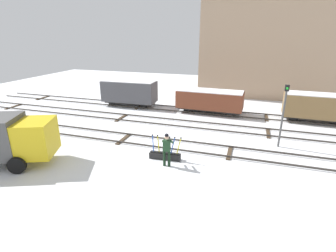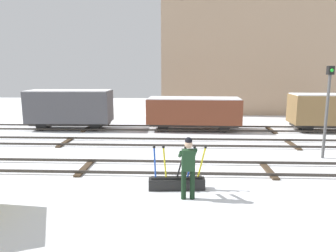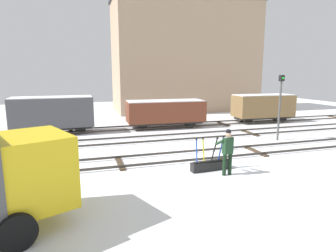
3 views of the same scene
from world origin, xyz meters
name	(u,v)px [view 1 (image 1 of 3)]	position (x,y,z in m)	size (l,w,h in m)	color
ground_plane	(173,146)	(0.00, 0.00, 0.00)	(60.00, 60.00, 0.00)	white
track_main_line	(173,144)	(0.00, 0.00, 0.11)	(44.00, 1.94, 0.18)	#38332D
track_siding_near	(189,124)	(0.00, 4.14, 0.11)	(44.00, 1.94, 0.18)	#38332D
track_siding_far	(198,111)	(0.00, 8.00, 0.11)	(44.00, 1.94, 0.18)	#38332D
switch_lever_frame	(165,155)	(0.08, -1.90, 0.25)	(1.86, 0.50, 1.45)	black
rail_worker	(167,147)	(0.42, -2.62, 1.08)	(0.57, 0.68, 1.88)	black
signal_post	(284,110)	(6.37, 1.93, 2.41)	(0.24, 0.32, 3.95)	#4C4C4C
apartment_building	(273,42)	(6.20, 18.01, 5.93)	(15.68, 6.95, 11.86)	tan
freight_car_far_end	(210,100)	(0.99, 8.00, 1.21)	(5.84, 2.38, 2.06)	#2D2B28
freight_car_mid_siding	(317,106)	(9.53, 8.00, 1.34)	(5.02, 2.11, 2.33)	#2D2B28
freight_car_near_switch	(129,92)	(-6.91, 8.00, 1.44)	(5.27, 2.11, 2.52)	#2D2B28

